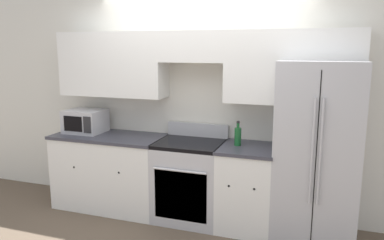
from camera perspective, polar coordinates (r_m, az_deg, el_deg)
ground_plane at (r=4.20m, az=-1.44°, el=-16.45°), size 12.00×12.00×0.00m
wall_back at (r=4.31m, az=1.22°, el=4.82°), size 8.00×0.39×2.60m
lower_cabinets_left at (r=4.72m, az=-12.30°, el=-7.60°), size 1.34×0.64×0.90m
lower_cabinets_right at (r=4.14m, az=8.37°, el=-10.12°), size 0.59×0.64×0.90m
oven_range at (r=4.29m, az=-0.34°, el=-9.15°), size 0.74×0.65×1.06m
refrigerator at (r=3.99m, az=18.43°, el=-4.52°), size 0.80×0.77×1.81m
microwave at (r=4.79m, az=-15.94°, el=-0.16°), size 0.45×0.39×0.28m
bottle at (r=4.02m, az=6.99°, el=-2.41°), size 0.07×0.07×0.26m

